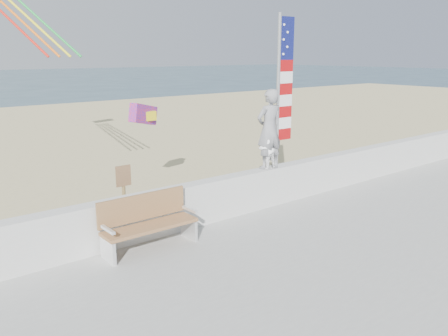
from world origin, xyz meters
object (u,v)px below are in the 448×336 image
(bench, at_px, (148,222))
(child, at_px, (267,148))
(flag, at_px, (282,85))
(adult, at_px, (269,129))

(bench, bearing_deg, child, 7.52)
(child, distance_m, bench, 3.58)
(child, bearing_deg, bench, 6.46)
(bench, bearing_deg, flag, 6.65)
(child, xyz_separation_m, bench, (-3.44, -0.45, -0.87))
(bench, distance_m, flag, 4.55)
(adult, bearing_deg, child, 5.47)
(flag, bearing_deg, bench, -173.35)
(child, relative_size, flag, 0.27)
(child, height_order, bench, child)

